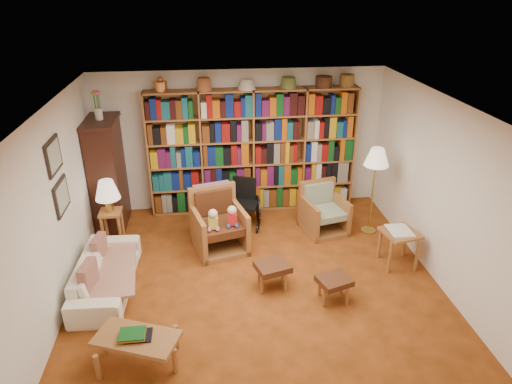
{
  "coord_description": "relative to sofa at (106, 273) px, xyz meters",
  "views": [
    {
      "loc": [
        -0.63,
        -5.17,
        3.87
      ],
      "look_at": [
        0.05,
        0.6,
        1.13
      ],
      "focal_mm": 32.0,
      "sensor_mm": 36.0,
      "label": 1
    }
  ],
  "objects": [
    {
      "name": "side_table_lamp",
      "position": [
        -0.1,
        1.19,
        0.15
      ],
      "size": [
        0.33,
        0.33,
        0.58
      ],
      "color": "#9B6830",
      "rests_on": "floor"
    },
    {
      "name": "wall_right",
      "position": [
        4.55,
        -0.14,
        1.0
      ],
      "size": [
        0.0,
        5.0,
        5.0
      ],
      "primitive_type": "plane",
      "rotation": [
        1.57,
        0.0,
        -1.57
      ],
      "color": "white",
      "rests_on": "floor"
    },
    {
      "name": "wall_back",
      "position": [
        2.05,
        2.36,
        1.0
      ],
      "size": [
        5.0,
        0.0,
        5.0
      ],
      "primitive_type": "plane",
      "rotation": [
        1.57,
        0.0,
        0.0
      ],
      "color": "white",
      "rests_on": "floor"
    },
    {
      "name": "armchair_sage",
      "position": [
        3.33,
        1.28,
        0.07
      ],
      "size": [
        0.81,
        0.82,
        0.82
      ],
      "color": "#9B6830",
      "rests_on": "floor"
    },
    {
      "name": "footstool_a",
      "position": [
        2.24,
        -0.23,
        0.06
      ],
      "size": [
        0.52,
        0.48,
        0.37
      ],
      "color": "#512815",
      "rests_on": "floor"
    },
    {
      "name": "ceiling",
      "position": [
        2.05,
        -0.14,
        2.25
      ],
      "size": [
        5.0,
        5.0,
        0.0
      ],
      "primitive_type": "plane",
      "rotation": [
        3.14,
        0.0,
        0.0
      ],
      "color": "white",
      "rests_on": "wall_back"
    },
    {
      "name": "wheelchair",
      "position": [
        2.05,
        1.59,
        0.13
      ],
      "size": [
        0.52,
        0.66,
        0.83
      ],
      "color": "black",
      "rests_on": "floor"
    },
    {
      "name": "sofa",
      "position": [
        0.0,
        0.0,
        0.0
      ],
      "size": [
        1.72,
        0.73,
        0.49
      ],
      "primitive_type": "imported",
      "rotation": [
        0.0,
        0.0,
        1.53
      ],
      "color": "white",
      "rests_on": "floor"
    },
    {
      "name": "footstool_b",
      "position": [
        3.0,
        -0.6,
        0.04
      ],
      "size": [
        0.5,
        0.46,
        0.35
      ],
      "color": "#512815",
      "rests_on": "floor"
    },
    {
      "name": "curio_cabinet",
      "position": [
        -0.2,
        1.86,
        0.71
      ],
      "size": [
        0.5,
        0.95,
        2.4
      ],
      "color": "#39150F",
      "rests_on": "floor"
    },
    {
      "name": "wall_front",
      "position": [
        2.05,
        -2.64,
        1.0
      ],
      "size": [
        5.0,
        0.0,
        5.0
      ],
      "primitive_type": "plane",
      "rotation": [
        -1.57,
        0.0,
        0.0
      ],
      "color": "white",
      "rests_on": "floor"
    },
    {
      "name": "framed_pictures",
      "position": [
        -0.43,
        0.16,
        1.38
      ],
      "size": [
        0.03,
        0.52,
        0.97
      ],
      "color": "black",
      "rests_on": "wall_left"
    },
    {
      "name": "armchair_leather",
      "position": [
        1.58,
        0.94,
        0.15
      ],
      "size": [
        0.95,
        0.97,
        0.97
      ],
      "color": "#9B6830",
      "rests_on": "floor"
    },
    {
      "name": "floor_lamp",
      "position": [
        4.08,
        1.09,
        1.03
      ],
      "size": [
        0.39,
        0.39,
        1.48
      ],
      "color": "gold",
      "rests_on": "floor"
    },
    {
      "name": "bookshelf",
      "position": [
        2.25,
        2.19,
        0.92
      ],
      "size": [
        3.6,
        0.3,
        2.42
      ],
      "color": "#9B6830",
      "rests_on": "floor"
    },
    {
      "name": "wall_left",
      "position": [
        -0.45,
        -0.14,
        1.0
      ],
      "size": [
        0.0,
        5.0,
        5.0
      ],
      "primitive_type": "plane",
      "rotation": [
        1.57,
        0.0,
        1.57
      ],
      "color": "white",
      "rests_on": "floor"
    },
    {
      "name": "sofa_throw",
      "position": [
        0.05,
        0.0,
        0.05
      ],
      "size": [
        0.82,
        1.35,
        0.04
      ],
      "primitive_type": "cube",
      "rotation": [
        0.0,
        0.0,
        0.1
      ],
      "color": "beige",
      "rests_on": "sofa"
    },
    {
      "name": "cushion_left",
      "position": [
        -0.13,
        0.35,
        0.2
      ],
      "size": [
        0.17,
        0.36,
        0.34
      ],
      "primitive_type": "cube",
      "rotation": [
        0.0,
        0.0,
        -0.19
      ],
      "color": "maroon",
      "rests_on": "sofa"
    },
    {
      "name": "side_table_papers",
      "position": [
        4.16,
        0.1,
        0.21
      ],
      "size": [
        0.57,
        0.57,
        0.58
      ],
      "color": "#9B6830",
      "rests_on": "floor"
    },
    {
      "name": "cushion_right",
      "position": [
        -0.13,
        -0.35,
        0.2
      ],
      "size": [
        0.18,
        0.38,
        0.37
      ],
      "primitive_type": "cube",
      "rotation": [
        0.0,
        0.0,
        -0.18
      ],
      "color": "maroon",
      "rests_on": "sofa"
    },
    {
      "name": "floor",
      "position": [
        2.05,
        -0.14,
        -0.25
      ],
      "size": [
        5.0,
        5.0,
        0.0
      ],
      "primitive_type": "plane",
      "color": "#974317",
      "rests_on": "ground"
    },
    {
      "name": "table_lamp",
      "position": [
        -0.1,
        1.19,
        0.68
      ],
      "size": [
        0.38,
        0.38,
        0.52
      ],
      "color": "gold",
      "rests_on": "side_table_lamp"
    },
    {
      "name": "coffee_table",
      "position": [
        0.58,
        -1.41,
        0.07
      ],
      "size": [
        1.0,
        0.75,
        0.42
      ],
      "color": "#9B6830",
      "rests_on": "floor"
    }
  ]
}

